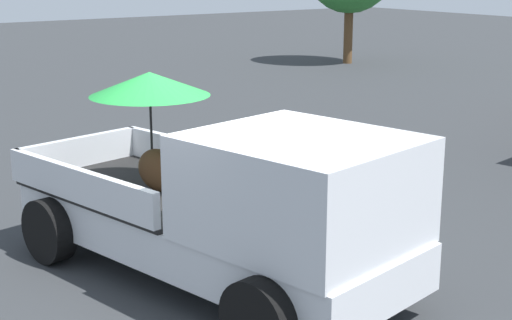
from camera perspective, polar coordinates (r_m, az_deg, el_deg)
ground_plane at (r=9.04m, az=-3.64°, el=-8.68°), size 80.00×80.00×0.00m
pickup_truck_main at (r=8.41m, az=-1.75°, el=-3.29°), size 5.32×3.05×2.31m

